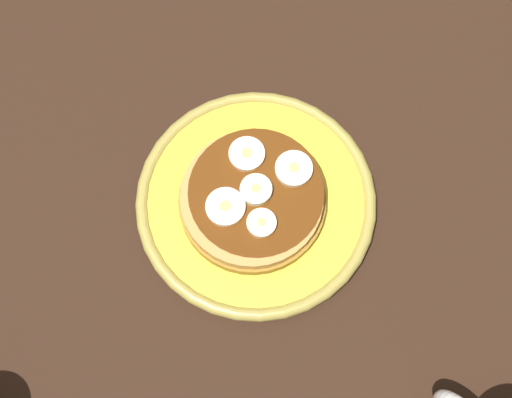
{
  "coord_description": "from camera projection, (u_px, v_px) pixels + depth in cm",
  "views": [
    {
      "loc": [
        -14.29,
        15.36,
        64.71
      ],
      "look_at": [
        0.0,
        0.0,
        2.09
      ],
      "focal_mm": 49.99,
      "sensor_mm": 36.0,
      "label": 1
    }
  ],
  "objects": [
    {
      "name": "ground_plane",
      "position": [
        256.0,
        211.0,
        0.69
      ],
      "size": [
        140.0,
        140.0,
        3.0
      ],
      "primitive_type": "cube",
      "color": "black"
    },
    {
      "name": "plate",
      "position": [
        256.0,
        202.0,
        0.67
      ],
      "size": [
        22.58,
        22.58,
        2.09
      ],
      "color": "yellow",
      "rests_on": "ground_plane"
    },
    {
      "name": "pancake_stack",
      "position": [
        253.0,
        200.0,
        0.65
      ],
      "size": [
        13.82,
        13.58,
        2.59
      ],
      "color": "olive",
      "rests_on": "plate"
    },
    {
      "name": "banana_slice_0",
      "position": [
        263.0,
        191.0,
        0.64
      ],
      "size": [
        2.92,
        2.92,
        0.95
      ],
      "color": "#EEF3C1",
      "rests_on": "pancake_stack"
    },
    {
      "name": "banana_slice_1",
      "position": [
        261.0,
        223.0,
        0.63
      ],
      "size": [
        2.66,
        2.66,
        0.81
      ],
      "color": "#FEE1B2",
      "rests_on": "pancake_stack"
    },
    {
      "name": "banana_slice_2",
      "position": [
        247.0,
        154.0,
        0.65
      ],
      "size": [
        3.33,
        3.33,
        0.72
      ],
      "color": "#FCE0B4",
      "rests_on": "pancake_stack"
    },
    {
      "name": "banana_slice_3",
      "position": [
        294.0,
        169.0,
        0.64
      ],
      "size": [
        3.44,
        3.44,
        0.81
      ],
      "color": "#F1EAC1",
      "rests_on": "pancake_stack"
    },
    {
      "name": "banana_slice_4",
      "position": [
        225.0,
        207.0,
        0.63
      ],
      "size": [
        3.58,
        3.58,
        0.73
      ],
      "color": "#F9E2BF",
      "rests_on": "pancake_stack"
    }
  ]
}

